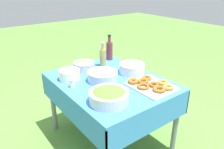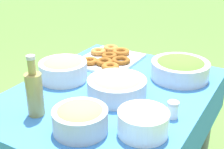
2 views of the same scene
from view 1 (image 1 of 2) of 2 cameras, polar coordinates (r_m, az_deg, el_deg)
ground_plane at (r=2.45m, az=-0.50°, el=-16.41°), size 14.00×14.00×0.00m
picnic_table at (r=2.12m, az=-0.56°, el=-3.94°), size 1.15×0.91×0.69m
salad_bowl at (r=1.69m, az=-0.78°, el=-5.53°), size 0.31×0.31×0.11m
pasta_bowl at (r=2.05m, az=-2.45°, el=-0.12°), size 0.28×0.28×0.11m
donut_platter at (r=1.97m, az=10.22°, el=-2.72°), size 0.39×0.33×0.05m
plate_stack at (r=2.12m, az=-11.03°, el=-0.03°), size 0.20×0.20×0.10m
olive_oil_bottle at (r=2.39m, az=-2.40°, el=4.66°), size 0.07×0.07×0.27m
wine_bottle at (r=2.59m, az=-0.68°, el=6.41°), size 0.08×0.08×0.30m
bread_bowl at (r=2.22m, az=5.26°, el=1.90°), size 0.25×0.25×0.12m
fruit_bowl at (r=2.29m, az=-7.35°, el=2.39°), size 0.22×0.22×0.11m
salt_shaker at (r=1.96m, az=-10.34°, el=-2.31°), size 0.05×0.05×0.07m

